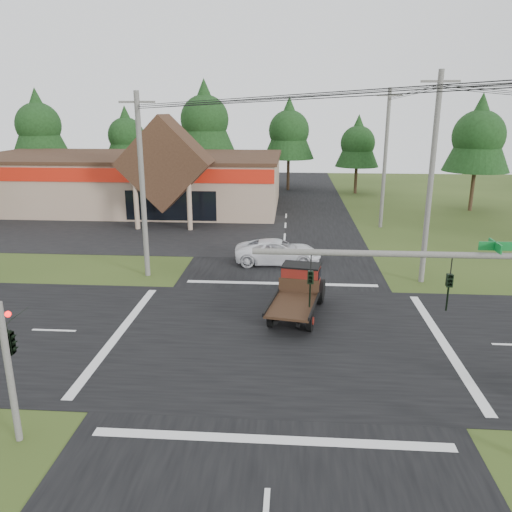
{
  "coord_description": "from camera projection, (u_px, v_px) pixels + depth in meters",
  "views": [
    {
      "loc": [
        0.47,
        -19.72,
        9.45
      ],
      "look_at": [
        -1.31,
        5.03,
        2.2
      ],
      "focal_mm": 35.0,
      "sensor_mm": 36.0,
      "label": 1
    }
  ],
  "objects": [
    {
      "name": "tree_row_b",
      "position": [
        126.0,
        134.0,
        61.27
      ],
      "size": [
        5.6,
        5.6,
        10.1
      ],
      "color": "#332316",
      "rests_on": "ground"
    },
    {
      "name": "tree_row_d",
      "position": [
        289.0,
        129.0,
        59.71
      ],
      "size": [
        6.16,
        6.16,
        11.11
      ],
      "color": "#332316",
      "rests_on": "ground"
    },
    {
      "name": "parking_apron",
      "position": [
        113.0,
        231.0,
        40.71
      ],
      "size": [
        28.0,
        14.0,
        0.02
      ],
      "primitive_type": "cube",
      "color": "black",
      "rests_on": "ground"
    },
    {
      "name": "road_ew",
      "position": [
        278.0,
        338.0,
        21.56
      ],
      "size": [
        120.0,
        12.0,
        0.02
      ],
      "primitive_type": "cube",
      "color": "black",
      "rests_on": "ground"
    },
    {
      "name": "traffic_signal_mast",
      "position": [
        499.0,
        315.0,
        12.74
      ],
      "size": [
        8.12,
        0.24,
        7.0
      ],
      "color": "#595651",
      "rests_on": "ground"
    },
    {
      "name": "utility_pole_nw",
      "position": [
        142.0,
        185.0,
        28.26
      ],
      "size": [
        2.0,
        0.3,
        10.5
      ],
      "color": "#595651",
      "rests_on": "ground"
    },
    {
      "name": "antique_flatbed_truck",
      "position": [
        297.0,
        293.0,
        23.63
      ],
      "size": [
        3.02,
        5.71,
        2.27
      ],
      "primitive_type": null,
      "rotation": [
        0.0,
        0.0,
        -0.18
      ],
      "color": "#5A150C",
      "rests_on": "ground"
    },
    {
      "name": "tree_side_ne",
      "position": [
        479.0,
        133.0,
        46.98
      ],
      "size": [
        6.16,
        6.16,
        11.11
      ],
      "color": "#332316",
      "rests_on": "ground"
    },
    {
      "name": "utility_pole_n",
      "position": [
        385.0,
        158.0,
        40.47
      ],
      "size": [
        2.0,
        0.3,
        11.2
      ],
      "color": "#595651",
      "rests_on": "ground"
    },
    {
      "name": "road_ns",
      "position": [
        278.0,
        338.0,
        21.56
      ],
      "size": [
        12.0,
        120.0,
        0.02
      ],
      "primitive_type": "cube",
      "color": "black",
      "rests_on": "ground"
    },
    {
      "name": "traffic_signal_corner",
      "position": [
        6.0,
        329.0,
        14.08
      ],
      "size": [
        0.53,
        2.48,
        4.4
      ],
      "color": "#595651",
      "rests_on": "ground"
    },
    {
      "name": "tree_row_e",
      "position": [
        358.0,
        141.0,
        57.62
      ],
      "size": [
        5.04,
        5.04,
        9.09
      ],
      "color": "#332316",
      "rests_on": "ground"
    },
    {
      "name": "cvs_building",
      "position": [
        131.0,
        180.0,
        50.18
      ],
      "size": [
        30.4,
        18.2,
        9.19
      ],
      "color": "tan",
      "rests_on": "ground"
    },
    {
      "name": "utility_pole_ne",
      "position": [
        431.0,
        179.0,
        27.02
      ],
      "size": [
        2.0,
        0.3,
        11.5
      ],
      "color": "#595651",
      "rests_on": "ground"
    },
    {
      "name": "white_pickup",
      "position": [
        278.0,
        252.0,
        31.93
      ],
      "size": [
        5.55,
        2.68,
        1.52
      ],
      "primitive_type": "imported",
      "rotation": [
        0.0,
        0.0,
        1.6
      ],
      "color": "white",
      "rests_on": "ground"
    },
    {
      "name": "tree_row_c",
      "position": [
        205.0,
        117.0,
        59.06
      ],
      "size": [
        7.28,
        7.28,
        13.13
      ],
      "color": "#332316",
      "rests_on": "ground"
    },
    {
      "name": "ground",
      "position": [
        278.0,
        338.0,
        21.57
      ],
      "size": [
        120.0,
        120.0,
        0.0
      ],
      "primitive_type": "plane",
      "color": "#2E3F16",
      "rests_on": "ground"
    },
    {
      "name": "tree_row_a",
      "position": [
        38.0,
        123.0,
        59.67
      ],
      "size": [
        6.72,
        6.72,
        12.12
      ],
      "color": "#332316",
      "rests_on": "ground"
    }
  ]
}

